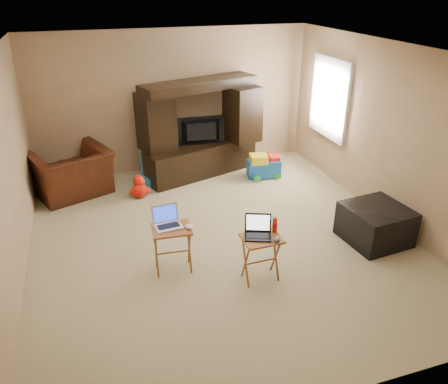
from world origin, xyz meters
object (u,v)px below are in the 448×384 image
object	(u,v)px
push_toy	(264,165)
ottoman	(375,224)
laptop_right	(258,228)
mouse_left	(189,227)
television	(201,132)
mouse_right	(277,239)
entertainment_center	(201,129)
child_rocker	(154,169)
plush_toy	(139,186)
water_bottle	(275,225)
laptop_left	(168,218)
tray_table_right	(261,259)
tray_table_left	(173,249)
recliner	(72,173)

from	to	relation	value
push_toy	ottoman	world-z (taller)	ottoman
laptop_right	mouse_left	distance (m)	0.82
television	mouse_right	size ratio (longest dim) A/B	7.41
entertainment_center	child_rocker	bearing A→B (deg)	172.52
plush_toy	mouse_left	size ratio (longest dim) A/B	3.21
ottoman	plush_toy	bearing A→B (deg)	141.32
plush_toy	water_bottle	world-z (taller)	water_bottle
child_rocker	ottoman	size ratio (longest dim) A/B	0.70
mouse_left	plush_toy	bearing A→B (deg)	97.83
television	mouse_right	distance (m)	3.32
entertainment_center	laptop_left	world-z (taller)	entertainment_center
tray_table_right	laptop_left	size ratio (longest dim) A/B	1.84
laptop_right	water_bottle	size ratio (longest dim) A/B	1.70
entertainment_center	plush_toy	distance (m)	1.52
plush_toy	ottoman	size ratio (longest dim) A/B	0.50
child_rocker	tray_table_left	distance (m)	2.60
laptop_left	child_rocker	bearing A→B (deg)	79.10
child_rocker	plush_toy	distance (m)	0.57
laptop_right	mouse_left	world-z (taller)	laptop_right
entertainment_center	television	size ratio (longest dim) A/B	2.41
television	recliner	xyz separation A→B (m)	(-2.23, -0.11, -0.44)
child_rocker	mouse_right	xyz separation A→B (m)	(0.86, -3.20, 0.33)
laptop_right	tray_table_left	bearing A→B (deg)	173.76
plush_toy	television	bearing A→B (deg)	25.12
mouse_right	water_bottle	xyz separation A→B (m)	(0.06, 0.20, 0.06)
laptop_left	mouse_left	size ratio (longest dim) A/B	2.58
push_toy	tray_table_left	world-z (taller)	tray_table_left
television	tray_table_right	distance (m)	3.24
television	tray_table_right	size ratio (longest dim) A/B	1.50
mouse_left	ottoman	bearing A→B (deg)	-2.05
plush_toy	ottoman	bearing A→B (deg)	-38.68
entertainment_center	ottoman	world-z (taller)	entertainment_center
ottoman	laptop_right	distance (m)	1.92
entertainment_center	ottoman	bearing A→B (deg)	-78.02
laptop_right	entertainment_center	bearing A→B (deg)	107.45
entertainment_center	laptop_left	size ratio (longest dim) A/B	6.67
recliner	tray_table_left	xyz separation A→B (m)	(1.13, -2.59, -0.08)
television	mouse_left	world-z (taller)	television
plush_toy	mouse_left	distance (m)	2.26
laptop_left	mouse_left	bearing A→B (deg)	-29.82
ottoman	child_rocker	bearing A→B (deg)	132.64
push_toy	water_bottle	bearing A→B (deg)	-100.65
laptop_left	water_bottle	xyz separation A→B (m)	(1.17, -0.44, -0.05)
laptop_left	mouse_right	size ratio (longest dim) A/B	2.68
television	ottoman	size ratio (longest dim) A/B	1.12
recliner	ottoman	world-z (taller)	recliner
entertainment_center	laptop_right	world-z (taller)	entertainment_center
entertainment_center	recliner	distance (m)	2.29
push_toy	water_bottle	size ratio (longest dim) A/B	3.33
television	laptop_left	world-z (taller)	television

